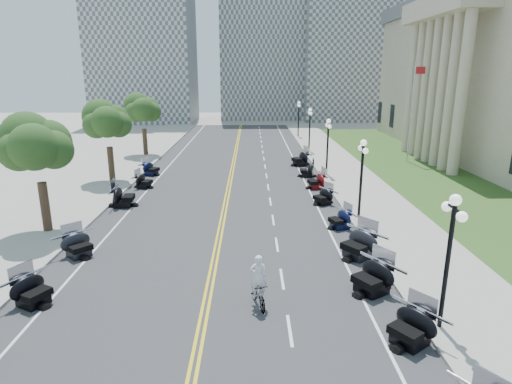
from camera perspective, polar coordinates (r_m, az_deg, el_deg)
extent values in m
plane|color=gray|center=(23.34, -5.13, -7.03)|extent=(160.00, 160.00, 0.00)
cube|color=#333335|center=(32.78, -3.82, -0.29)|extent=(16.00, 90.00, 0.01)
cube|color=yellow|center=(32.78, -4.03, -0.27)|extent=(0.12, 90.00, 0.00)
cube|color=yellow|center=(32.77, -3.62, -0.27)|extent=(0.12, 90.00, 0.00)
cube|color=white|center=(33.04, 7.33, -0.24)|extent=(0.12, 90.00, 0.00)
cube|color=white|center=(33.74, -14.74, -0.30)|extent=(0.12, 90.00, 0.00)
cube|color=white|center=(16.23, 4.53, -17.89)|extent=(0.12, 2.00, 0.00)
cube|color=white|center=(19.68, 3.49, -11.47)|extent=(0.12, 2.00, 0.00)
cube|color=white|center=(23.31, 2.79, -6.99)|extent=(0.12, 2.00, 0.00)
cube|color=white|center=(27.04, 2.30, -3.73)|extent=(0.12, 2.00, 0.00)
cube|color=white|center=(30.83, 1.93, -1.27)|extent=(0.12, 2.00, 0.00)
cube|color=white|center=(34.68, 1.64, 0.65)|extent=(0.12, 2.00, 0.00)
cube|color=white|center=(38.55, 1.41, 2.18)|extent=(0.12, 2.00, 0.00)
cube|color=white|center=(42.45, 1.22, 3.43)|extent=(0.12, 2.00, 0.00)
cube|color=white|center=(46.37, 1.06, 4.48)|extent=(0.12, 2.00, 0.00)
cube|color=white|center=(50.30, 0.92, 5.36)|extent=(0.12, 2.00, 0.00)
cube|color=white|center=(54.24, 0.81, 6.11)|extent=(0.12, 2.00, 0.00)
cube|color=white|center=(58.18, 0.71, 6.76)|extent=(0.12, 2.00, 0.00)
cube|color=white|center=(62.14, 0.62, 7.32)|extent=(0.12, 2.00, 0.00)
cube|color=white|center=(66.10, 0.55, 7.82)|extent=(0.12, 2.00, 0.00)
cube|color=white|center=(70.06, 0.48, 8.27)|extent=(0.12, 2.00, 0.00)
cube|color=white|center=(74.03, 0.42, 8.66)|extent=(0.12, 2.00, 0.00)
cube|color=#9E9991|center=(33.84, 14.22, -0.11)|extent=(5.00, 90.00, 0.15)
cube|color=#9E9991|center=(34.95, -21.28, -0.21)|extent=(5.00, 90.00, 0.15)
cube|color=#356023|center=(43.40, 20.56, 2.75)|extent=(9.00, 60.00, 0.10)
cube|color=gray|center=(85.89, -14.72, 17.82)|extent=(18.00, 14.00, 26.00)
cube|color=gray|center=(89.71, 0.78, 19.46)|extent=(16.00, 12.00, 30.00)
cube|color=gray|center=(88.82, 13.02, 16.54)|extent=(20.00, 14.00, 22.00)
imported|color=#A51414|center=(17.36, 0.31, -13.42)|extent=(0.96, 1.86, 1.08)
imported|color=white|center=(16.70, 0.32, -9.03)|extent=(0.67, 0.44, 1.85)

